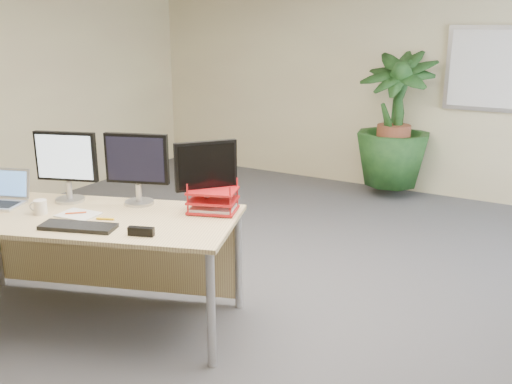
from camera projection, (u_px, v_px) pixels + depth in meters
The scene contains 16 objects.
floor at pixel (221, 325), 4.03m from camera, with size 8.00×8.00×0.00m, color #424246.
back_wall at pixel (399, 82), 6.96m from camera, with size 7.00×0.04×2.70m, color #C7B48D.
whiteboard at pixel (506, 70), 6.30m from camera, with size 1.30×0.04×0.95m.
desk at pixel (94, 233), 4.02m from camera, with size 2.24×1.50×0.80m.
floor_plant at pixel (393, 136), 6.81m from camera, with size 0.84×0.84×1.50m, color #143716.
monitor_left at pixel (66, 162), 4.09m from camera, with size 0.45×0.21×0.51m.
monitor_right at pixel (137, 164), 4.02m from camera, with size 0.45×0.21×0.51m.
monitor_dark at pixel (206, 171), 3.90m from camera, with size 0.31×0.36×0.48m.
laptop at pixel (2, 195), 4.10m from camera, with size 0.41×0.38×0.24m.
keyboard at pixel (78, 227), 3.61m from camera, with size 0.48×0.16×0.03m, color black.
coffee_mug at pixel (40, 207), 3.88m from camera, with size 0.13×0.09×0.10m.
spiral_notebook at pixel (78, 215), 3.86m from camera, with size 0.26×0.20×0.01m, color silver.
orange_pen at pixel (76, 213), 3.86m from camera, with size 0.01×0.01×0.14m, color #E44C19.
yellow_highlighter at pixel (105, 219), 3.77m from camera, with size 0.02×0.02×0.12m, color yellow.
letter_tray at pixel (213, 202), 3.92m from camera, with size 0.39×0.34×0.15m.
stapler at pixel (141, 231), 3.49m from camera, with size 0.16×0.04×0.05m, color black.
Camera 1 is at (2.01, -2.99, 2.05)m, focal length 40.00 mm.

